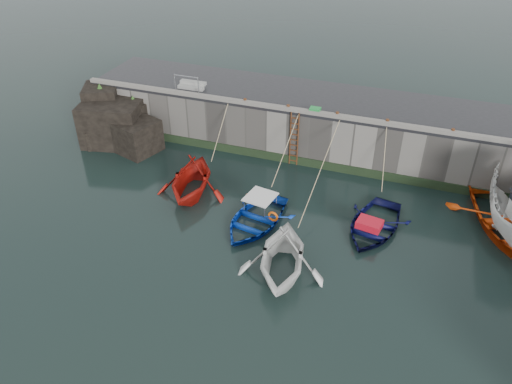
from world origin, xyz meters
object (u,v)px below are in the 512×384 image
(bollard_b, at_px, (288,107))
(bollard_c, at_px, (337,114))
(boat_near_blue, at_px, (255,223))
(boat_near_blacktrim, at_px, (282,272))
(boat_near_white, at_px, (192,193))
(bollard_e, at_px, (453,131))
(bollard_a, at_px, (245,101))
(boat_near_navy, at_px, (373,228))
(bollard_d, at_px, (387,122))
(ladder, at_px, (294,139))
(fish_crate, at_px, (315,110))

(bollard_b, height_order, bollard_c, same)
(boat_near_blue, distance_m, boat_near_blacktrim, 3.58)
(boat_near_white, distance_m, boat_near_blacktrim, 7.42)
(bollard_e, bearing_deg, bollard_b, 180.00)
(bollard_a, distance_m, bollard_b, 2.50)
(boat_near_white, bearing_deg, boat_near_blacktrim, -43.57)
(boat_near_blacktrim, bearing_deg, bollard_b, 94.73)
(boat_near_navy, xyz_separation_m, bollard_d, (-0.42, 4.77, 3.30))
(boat_near_navy, bearing_deg, boat_near_blue, -154.85)
(ladder, bearing_deg, boat_near_blue, -91.75)
(boat_near_blacktrim, xyz_separation_m, bollard_b, (-2.52, 9.05, 3.30))
(bollard_a, height_order, bollard_d, same)
(bollard_a, bearing_deg, fish_crate, 1.15)
(fish_crate, bearing_deg, bollard_e, -0.60)
(boat_near_blue, xyz_separation_m, bollard_c, (2.38, 6.22, 3.30))
(ladder, relative_size, bollard_b, 11.43)
(fish_crate, relative_size, bollard_a, 2.03)
(bollard_b, bearing_deg, bollard_c, 0.00)
(fish_crate, distance_m, bollard_e, 7.02)
(bollard_a, bearing_deg, bollard_c, 0.00)
(fish_crate, bearing_deg, bollard_b, -176.86)
(boat_near_white, bearing_deg, bollard_c, 28.05)
(boat_near_navy, relative_size, fish_crate, 7.84)
(bollard_b, height_order, bollard_e, same)
(boat_near_blacktrim, height_order, boat_near_navy, boat_near_blacktrim)
(bollard_d, bearing_deg, bollard_b, 180.00)
(boat_near_navy, xyz_separation_m, bollard_b, (-5.72, 4.77, 3.30))
(bollard_b, bearing_deg, ladder, -33.86)
(boat_near_blue, relative_size, bollard_d, 16.01)
(fish_crate, height_order, bollard_a, fish_crate)
(boat_near_white, xyz_separation_m, boat_near_blacktrim, (6.16, -4.14, 0.00))
(boat_near_white, bearing_deg, bollard_e, 12.32)
(boat_near_white, height_order, bollard_e, bollard_e)
(fish_crate, xyz_separation_m, bollard_c, (1.22, -0.08, -0.01))
(bollard_c, bearing_deg, boat_near_navy, -57.68)
(fish_crate, height_order, bollard_b, fish_crate)
(boat_near_blacktrim, bearing_deg, boat_near_navy, 42.34)
(boat_near_blue, bearing_deg, bollard_c, 78.76)
(bollard_c, bearing_deg, boat_near_blue, -110.93)
(boat_near_navy, xyz_separation_m, fish_crate, (-4.24, 4.85, 3.31))
(boat_near_blacktrim, relative_size, bollard_c, 16.27)
(bollard_d, bearing_deg, ladder, -176.00)
(boat_near_white, xyz_separation_m, bollard_e, (12.14, 4.91, 3.30))
(boat_near_blacktrim, bearing_deg, bollard_c, 78.02)
(boat_near_navy, height_order, bollard_a, bollard_a)
(boat_near_blue, distance_m, bollard_c, 7.44)
(boat_near_blacktrim, height_order, bollard_b, bollard_b)
(boat_near_navy, bearing_deg, bollard_d, 105.14)
(ladder, bearing_deg, bollard_a, 173.62)
(boat_near_navy, relative_size, bollard_e, 15.93)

